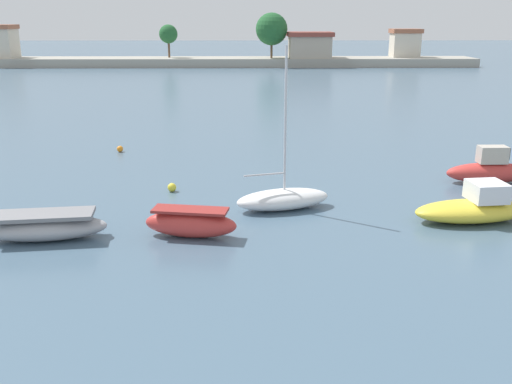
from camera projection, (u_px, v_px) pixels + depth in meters
name	position (u px, v px, depth m)	size (l,w,h in m)	color
moored_boat_3	(44.00, 227.00, 21.16)	(4.71, 2.08, 1.04)	#9E9EA3
moored_boat_4	(191.00, 223.00, 21.40)	(3.65, 1.62, 1.11)	#C63833
moored_boat_5	(283.00, 198.00, 24.52)	(4.40, 2.62, 6.90)	white
moored_boat_6	(474.00, 208.00, 23.05)	(4.96, 2.40, 1.63)	yellow
moored_boat_7	(490.00, 170.00, 28.40)	(4.39, 1.36, 1.86)	#C63833
mooring_buoy_1	(120.00, 149.00, 34.99)	(0.38, 0.38, 0.38)	orange
mooring_buoy_4	(172.00, 187.00, 27.05)	(0.41, 0.41, 0.41)	yellow
distant_shoreline	(192.00, 54.00, 95.08)	(103.62, 7.43, 8.65)	#9E998C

